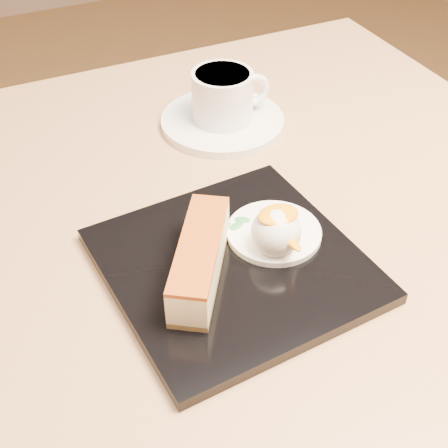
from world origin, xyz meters
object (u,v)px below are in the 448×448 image
ice_cream_scoop (276,232)px  saucer (222,121)px  coffee_cup (224,95)px  table (234,337)px  cheesecake (200,259)px  dessert_plate (233,265)px

ice_cream_scoop → saucer: 0.25m
coffee_cup → table: bearing=-108.2°
ice_cream_scoop → table: bearing=110.9°
cheesecake → coffee_cup: bearing=3.7°
table → cheesecake: bearing=-141.3°
dessert_plate → saucer: (0.10, 0.23, -0.00)m
cheesecake → ice_cream_scoop: (0.08, 0.00, 0.00)m
dessert_plate → ice_cream_scoop: size_ratio=4.83×
cheesecake → coffee_cup: size_ratio=1.27×
ice_cream_scoop → dessert_plate: bearing=172.9°
saucer → table: bearing=-111.6°
cheesecake → table: bearing=-17.9°
table → saucer: size_ratio=5.33×
ice_cream_scoop → saucer: bearing=76.3°
dessert_plate → saucer: 0.25m
dessert_plate → ice_cream_scoop: ice_cream_scoop is taller
table → saucer: (0.08, 0.19, 0.16)m
dessert_plate → saucer: size_ratio=1.47×
ice_cream_scoop → coffee_cup: coffee_cup is taller
dessert_plate → coffee_cup: 0.25m
table → ice_cream_scoop: (0.02, -0.05, 0.19)m
cheesecake → coffee_cup: 0.27m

